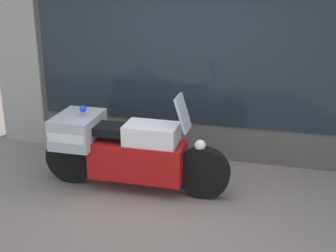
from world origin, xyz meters
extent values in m
plane|color=gray|center=(0.00, 0.00, 0.00)|extent=(60.00, 60.00, 0.00)
cube|color=#56514C|center=(0.00, 2.00, 1.82)|extent=(6.26, 0.40, 3.64)
cube|color=#A39E93|center=(-2.77, 2.03, 1.82)|extent=(0.71, 0.55, 3.64)
cube|color=#1E262D|center=(0.32, 1.79, 1.87)|extent=(5.32, 0.02, 2.64)
cube|color=slate|center=(0.28, 2.01, 0.28)|extent=(5.10, 0.30, 0.55)
cube|color=silver|center=(0.28, 2.15, 1.20)|extent=(5.10, 0.02, 1.33)
cube|color=beige|center=(0.28, 2.01, 1.85)|extent=(5.10, 0.30, 0.02)
cube|color=maroon|center=(-1.32, 2.01, 1.89)|extent=(0.18, 0.04, 0.06)
cube|color=navy|center=(0.28, 2.01, 1.89)|extent=(0.18, 0.04, 0.06)
cube|color=red|center=(-1.31, 1.94, 0.69)|extent=(0.19, 0.03, 0.27)
cube|color=white|center=(0.28, 1.94, 0.69)|extent=(0.19, 0.01, 0.27)
cube|color=#2866B7|center=(1.88, 1.94, 0.69)|extent=(0.19, 0.03, 0.27)
cylinder|color=black|center=(0.36, 0.62, 0.33)|extent=(0.66, 0.14, 0.66)
cylinder|color=black|center=(-1.41, 0.62, 0.33)|extent=(0.66, 0.14, 0.66)
cube|color=#B71414|center=(-0.48, 0.62, 0.42)|extent=(1.20, 0.46, 0.47)
cube|color=white|center=(-0.29, 0.62, 0.76)|extent=(0.66, 0.42, 0.28)
cube|color=black|center=(-0.75, 0.62, 0.79)|extent=(0.70, 0.35, 0.10)
cube|color=#B7B7BC|center=(-1.28, 0.62, 0.75)|extent=(0.52, 0.72, 0.38)
cube|color=white|center=(-1.28, 0.62, 0.75)|extent=(0.47, 0.73, 0.11)
cube|color=#B2BCC6|center=(0.10, 0.62, 1.08)|extent=(0.16, 0.32, 0.42)
sphere|color=white|center=(0.32, 0.62, 0.69)|extent=(0.14, 0.14, 0.14)
sphere|color=blue|center=(-1.19, 0.62, 1.03)|extent=(0.09, 0.09, 0.09)
camera|label=1|loc=(1.25, -4.53, 2.82)|focal=50.00mm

